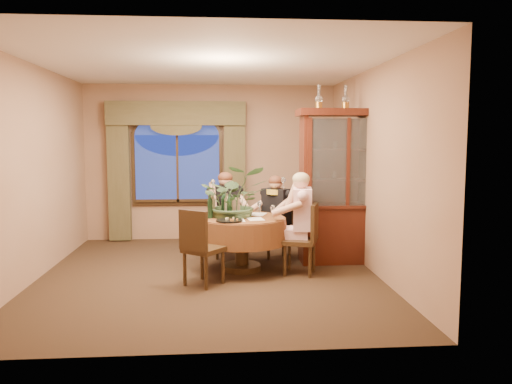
{
  "coord_description": "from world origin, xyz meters",
  "views": [
    {
      "loc": [
        0.12,
        -6.63,
        1.83
      ],
      "look_at": [
        0.65,
        0.21,
        1.1
      ],
      "focal_mm": 35.0,
      "sensor_mm": 36.0,
      "label": 1
    }
  ],
  "objects": [
    {
      "name": "person_scarf",
      "position": [
        1.01,
        0.89,
        0.64
      ],
      "size": [
        0.62,
        0.62,
        1.28
      ],
      "primitive_type": null,
      "rotation": [
        0.0,
        0.0,
        -3.83
      ],
      "color": "black",
      "rests_on": "floor"
    },
    {
      "name": "olive_bowl",
      "position": [
        0.47,
        0.15,
        0.78
      ],
      "size": [
        0.17,
        0.17,
        0.05
      ],
      "primitive_type": "imported",
      "color": "#4C5629",
      "rests_on": "dining_table"
    },
    {
      "name": "swag_valance",
      "position": [
        -0.6,
        2.35,
        2.28
      ],
      "size": [
        2.45,
        0.16,
        0.42
      ],
      "primitive_type": null,
      "color": "#474226",
      "rests_on": "wall_back"
    },
    {
      "name": "dining_table",
      "position": [
        0.45,
        0.21,
        0.38
      ],
      "size": [
        1.41,
        1.41,
        0.75
      ],
      "primitive_type": "cylinder",
      "rotation": [
        0.0,
        0.0,
        -0.08
      ],
      "color": "maroon",
      "rests_on": "floor"
    },
    {
      "name": "tasting_paper_0",
      "position": [
        0.63,
        0.02,
        0.75
      ],
      "size": [
        0.25,
        0.32,
        0.0
      ],
      "primitive_type": "cube",
      "rotation": [
        0.0,
        0.0,
        0.13
      ],
      "color": "white",
      "rests_on": "dining_table"
    },
    {
      "name": "arched_transom",
      "position": [
        -0.6,
        2.43,
        2.08
      ],
      "size": [
        1.6,
        0.06,
        0.44
      ],
      "primitive_type": null,
      "color": "navy",
      "rests_on": "wall_back"
    },
    {
      "name": "floor",
      "position": [
        0.0,
        0.0,
        0.0
      ],
      "size": [
        5.0,
        5.0,
        0.0
      ],
      "primitive_type": "plane",
      "color": "black",
      "rests_on": "ground"
    },
    {
      "name": "oil_lamp_right",
      "position": [
        2.38,
        0.59,
        2.43
      ],
      "size": [
        0.11,
        0.11,
        0.34
      ],
      "primitive_type": null,
      "color": "#A5722D",
      "rests_on": "china_cabinet"
    },
    {
      "name": "wine_bottle_0",
      "position": [
        0.2,
        0.42,
        0.92
      ],
      "size": [
        0.07,
        0.07,
        0.33
      ],
      "primitive_type": "cylinder",
      "color": "black",
      "rests_on": "dining_table"
    },
    {
      "name": "chair_right",
      "position": [
        1.22,
        -0.05,
        0.48
      ],
      "size": [
        0.53,
        0.53,
        0.96
      ],
      "primitive_type": "cube",
      "rotation": [
        0.0,
        0.0,
        1.24
      ],
      "color": "black",
      "rests_on": "floor"
    },
    {
      "name": "cheese_platter",
      "position": [
        0.27,
        -0.14,
        0.76
      ],
      "size": [
        0.35,
        0.35,
        0.02
      ],
      "primitive_type": "cylinder",
      "color": "black",
      "rests_on": "dining_table"
    },
    {
      "name": "wine_bottle_1",
      "position": [
        0.25,
        0.23,
        0.92
      ],
      "size": [
        0.07,
        0.07,
        0.33
      ],
      "primitive_type": "cylinder",
      "color": "tan",
      "rests_on": "dining_table"
    },
    {
      "name": "window",
      "position": [
        -0.6,
        2.43,
        1.3
      ],
      "size": [
        1.62,
        0.1,
        1.32
      ],
      "primitive_type": null,
      "color": "navy",
      "rests_on": "wall_back"
    },
    {
      "name": "wall_right",
      "position": [
        2.25,
        0.0,
        1.4
      ],
      "size": [
        0.0,
        5.0,
        5.0
      ],
      "primitive_type": "plane",
      "rotation": [
        1.57,
        0.0,
        -1.57
      ],
      "color": "#92694D",
      "rests_on": "ground"
    },
    {
      "name": "wine_glass_person_scarf",
      "position": [
        0.72,
        0.54,
        0.84
      ],
      "size": [
        0.07,
        0.07,
        0.18
      ],
      "primitive_type": null,
      "color": "silver",
      "rests_on": "dining_table"
    },
    {
      "name": "stoneware_vase",
      "position": [
        0.37,
        0.31,
        0.88
      ],
      "size": [
        0.14,
        0.14,
        0.26
      ],
      "primitive_type": null,
      "color": "#957762",
      "rests_on": "dining_table"
    },
    {
      "name": "drapery_right",
      "position": [
        0.43,
        2.38,
        1.18
      ],
      "size": [
        0.38,
        0.14,
        2.32
      ],
      "primitive_type": "cube",
      "color": "#474226",
      "rests_on": "floor"
    },
    {
      "name": "chair_front_left",
      "position": [
        -0.06,
        -0.45,
        0.48
      ],
      "size": [
        0.59,
        0.59,
        0.96
      ],
      "primitive_type": "cube",
      "rotation": [
        0.0,
        0.0,
        -0.65
      ],
      "color": "black",
      "rests_on": "floor"
    },
    {
      "name": "oil_lamp_left",
      "position": [
        1.59,
        0.59,
        2.43
      ],
      "size": [
        0.11,
        0.11,
        0.34
      ],
      "primitive_type": null,
      "color": "#A5722D",
      "rests_on": "china_cabinet"
    },
    {
      "name": "china_cabinet",
      "position": [
        1.98,
        0.59,
        1.13
      ],
      "size": [
        1.4,
        0.55,
        2.26
      ],
      "primitive_type": "cube",
      "color": "#36120B",
      "rests_on": "floor"
    },
    {
      "name": "tasting_paper_2",
      "position": [
        0.37,
        -0.07,
        0.75
      ],
      "size": [
        0.23,
        0.31,
        0.0
      ],
      "primitive_type": "cube",
      "rotation": [
        0.0,
        0.0,
        0.07
      ],
      "color": "white",
      "rests_on": "dining_table"
    },
    {
      "name": "oil_lamp_center",
      "position": [
        1.98,
        0.59,
        2.43
      ],
      "size": [
        0.11,
        0.11,
        0.34
      ],
      "primitive_type": null,
      "color": "#A5722D",
      "rests_on": "china_cabinet"
    },
    {
      "name": "person_back",
      "position": [
        0.23,
        1.04,
        0.66
      ],
      "size": [
        0.57,
        0.54,
        1.33
      ],
      "primitive_type": null,
      "rotation": [
        0.0,
        0.0,
        -2.88
      ],
      "color": "black",
      "rests_on": "floor"
    },
    {
      "name": "wall_back",
      "position": [
        0.0,
        2.5,
        1.4
      ],
      "size": [
        4.5,
        0.0,
        4.5
      ],
      "primitive_type": "plane",
      "rotation": [
        1.57,
        0.0,
        0.0
      ],
      "color": "#92694D",
      "rests_on": "ground"
    },
    {
      "name": "wine_bottle_2",
      "position": [
        0.05,
        0.31,
        0.92
      ],
      "size": [
        0.07,
        0.07,
        0.33
      ],
      "primitive_type": "cylinder",
      "color": "tan",
      "rests_on": "dining_table"
    },
    {
      "name": "chair_back",
      "position": [
        0.23,
        1.07,
        0.48
      ],
      "size": [
        0.51,
        0.51,
        0.96
      ],
      "primitive_type": "cube",
      "rotation": [
        0.0,
        0.0,
        -2.88
      ],
      "color": "black",
      "rests_on": "floor"
    },
    {
      "name": "wine_glass_person_back",
      "position": [
        0.34,
        0.63,
        0.84
      ],
      "size": [
        0.07,
        0.07,
        0.18
      ],
      "primitive_type": null,
      "color": "silver",
      "rests_on": "dining_table"
    },
    {
      "name": "wine_bottle_3",
      "position": [
        0.01,
        0.15,
        0.92
      ],
      "size": [
        0.07,
        0.07,
        0.33
      ],
      "primitive_type": "cylinder",
      "color": "black",
      "rests_on": "dining_table"
    },
    {
      "name": "ceiling",
      "position": [
        0.0,
        0.0,
        2.8
      ],
      "size": [
        5.0,
        5.0,
        0.0
      ],
      "primitive_type": "plane",
      "rotation": [
        3.14,
        0.0,
        0.0
      ],
      "color": "white",
      "rests_on": "wall_back"
    },
    {
      "name": "wine_bottle_4",
      "position": [
        0.28,
        0.15,
        0.92
      ],
      "size": [
        0.07,
        0.07,
        0.33
      ],
      "primitive_type": "cylinder",
      "color": "black",
      "rests_on": "dining_table"
    },
    {
      "name": "drapery_left",
      "position": [
        -1.63,
        2.38,
        1.18
      ],
      "size": [
        0.38,
        0.14,
        2.32
      ],
      "primitive_type": "cube",
      "color": "#474226",
      "rests_on": "floor"
    },
    {
      "name": "tasting_paper_1",
      "position": [
        0.69,
        0.44,
        0.75
      ],
      "size": [
        0.29,
        0.35,
        0.0
      ],
      "primitive_type": "cube",
      "rotation": [
        0.0,
        0.0,
        -0.32
      ],
      "color": "white",
      "rests_on": "dining_table"
    },
    {
      "name": "person_pink",
      "position": [
        1.28,
        0.08,
        0.69
      ],
      "size": [
        0.53,
        0.56,
        1.38
      ],
      "primitive_type": null,
      "rotation": [
        0.0,
        0.0,
        1.41
      ],
      "color": "beige",
      "rests_on": "floor"
    },
    {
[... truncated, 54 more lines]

